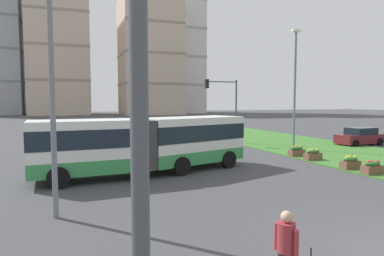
% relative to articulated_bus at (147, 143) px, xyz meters
% --- Properties ---
extents(articulated_bus, '(11.91, 4.59, 3.00)m').
position_rel_articulated_bus_xyz_m(articulated_bus, '(0.00, 0.00, 0.00)').
color(articulated_bus, silver).
rests_on(articulated_bus, ground).
extents(car_maroon_sedan, '(4.50, 2.24, 1.58)m').
position_rel_articulated_bus_xyz_m(car_maroon_sedan, '(20.56, 5.10, -0.90)').
color(car_maroon_sedan, maroon).
rests_on(car_maroon_sedan, ground).
extents(car_silver_hatch, '(4.53, 2.29, 1.58)m').
position_rel_articulated_bus_xyz_m(car_silver_hatch, '(-1.97, 7.62, -0.90)').
color(car_silver_hatch, '#B7BABF').
rests_on(car_silver_hatch, ground).
extents(pedestrian_crossing, '(0.36, 0.56, 1.74)m').
position_rel_articulated_bus_xyz_m(pedestrian_crossing, '(0.03, -12.31, -0.65)').
color(pedestrian_crossing, black).
rests_on(pedestrian_crossing, ground).
extents(flower_planter_2, '(1.10, 0.56, 0.74)m').
position_rel_articulated_bus_xyz_m(flower_planter_2, '(11.12, -4.58, -1.23)').
color(flower_planter_2, brown).
rests_on(flower_planter_2, grass_median).
extents(flower_planter_3, '(1.10, 0.56, 0.74)m').
position_rel_articulated_bus_xyz_m(flower_planter_3, '(11.12, -3.10, -1.23)').
color(flower_planter_3, brown).
rests_on(flower_planter_3, grass_median).
extents(flower_planter_4, '(1.10, 0.56, 0.74)m').
position_rel_articulated_bus_xyz_m(flower_planter_4, '(11.12, 0.03, -1.23)').
color(flower_planter_4, brown).
rests_on(flower_planter_4, grass_median).
extents(flower_planter_5, '(1.10, 0.56, 0.74)m').
position_rel_articulated_bus_xyz_m(flower_planter_5, '(11.12, 1.71, -1.23)').
color(flower_planter_5, brown).
rests_on(flower_planter_5, grass_median).
extents(traffic_light_near_left, '(3.30, 0.28, 5.94)m').
position_rel_articulated_bus_xyz_m(traffic_light_near_left, '(-2.38, -14.94, 2.40)').
color(traffic_light_near_left, '#474C51').
rests_on(traffic_light_near_left, ground).
extents(traffic_light_far_right, '(3.31, 0.28, 5.89)m').
position_rel_articulated_bus_xyz_m(traffic_light_far_right, '(9.66, 10.06, 2.37)').
color(traffic_light_far_right, '#474C51').
rests_on(traffic_light_far_right, ground).
extents(streetlight_left, '(0.70, 0.28, 8.75)m').
position_rel_articulated_bus_xyz_m(streetlight_left, '(-4.43, -5.81, 3.17)').
color(streetlight_left, slate).
rests_on(streetlight_left, ground).
extents(streetlight_median, '(0.70, 0.28, 9.55)m').
position_rel_articulated_bus_xyz_m(streetlight_median, '(13.02, 4.57, 3.57)').
color(streetlight_median, slate).
rests_on(streetlight_median, ground).
extents(apartment_tower_westcentre, '(16.95, 19.64, 38.26)m').
position_rel_articulated_bus_xyz_m(apartment_tower_westcentre, '(-5.67, 92.31, 17.49)').
color(apartment_tower_westcentre, '#C6B299').
rests_on(apartment_tower_westcentre, ground).
extents(apartment_tower_centre, '(17.65, 16.95, 35.10)m').
position_rel_articulated_bus_xyz_m(apartment_tower_centre, '(20.43, 84.88, 15.91)').
color(apartment_tower_centre, '#C6B299').
rests_on(apartment_tower_centre, ground).
extents(apartment_tower_eastcentre, '(20.55, 20.15, 54.80)m').
position_rel_articulated_bus_xyz_m(apartment_tower_eastcentre, '(29.63, 95.79, 25.77)').
color(apartment_tower_eastcentre, silver).
rests_on(apartment_tower_eastcentre, ground).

